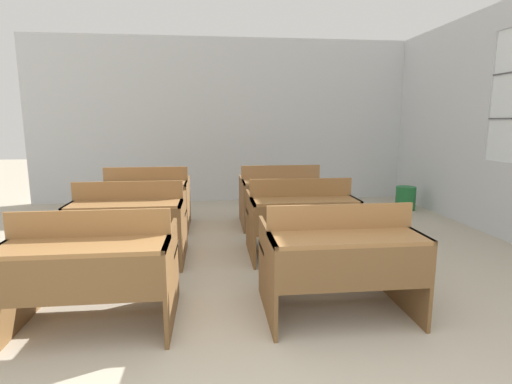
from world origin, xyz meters
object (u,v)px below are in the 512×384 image
object	(u,v)px
bench_front_right	(338,256)
bench_third_left	(147,197)
wastepaper_bin	(406,198)
bench_second_right	(300,215)
bench_third_right	(280,194)
bench_front_left	(93,266)
bench_second_left	(130,220)

from	to	relation	value
bench_front_right	bench_third_left	size ratio (longest dim) A/B	1.00
wastepaper_bin	bench_second_right	bearing A→B (deg)	-137.46
bench_third_right	bench_front_left	bearing A→B (deg)	-124.27
bench_front_right	wastepaper_bin	distance (m)	4.07
bench_front_left	bench_second_right	world-z (taller)	same
bench_front_right	bench_third_right	world-z (taller)	same
bench_front_left	bench_third_right	world-z (taller)	same
bench_front_left	bench_third_right	size ratio (longest dim) A/B	1.00
bench_third_left	wastepaper_bin	bearing A→B (deg)	10.81
bench_second_right	bench_third_left	size ratio (longest dim) A/B	1.00
bench_front_right	wastepaper_bin	size ratio (longest dim) A/B	2.86
bench_front_left	bench_second_left	distance (m)	1.33
bench_third_left	bench_third_right	bearing A→B (deg)	0.26
bench_second_left	wastepaper_bin	bearing A→B (deg)	27.06
bench_second_left	bench_front_right	bearing A→B (deg)	-36.74
bench_front_right	bench_second_right	world-z (taller)	same
bench_front_left	bench_second_left	world-z (taller)	same
bench_second_left	bench_third_left	size ratio (longest dim) A/B	1.00
bench_front_right	bench_third_left	distance (m)	3.18
bench_second_left	bench_third_right	distance (m)	2.21
bench_front_left	bench_front_right	bearing A→B (deg)	0.01
wastepaper_bin	bench_second_left	bearing A→B (deg)	-152.94
bench_third_left	wastepaper_bin	size ratio (longest dim) A/B	2.86
bench_third_right	wastepaper_bin	bearing A→B (deg)	18.89
wastepaper_bin	bench_third_left	bearing A→B (deg)	-169.19
bench_front_left	bench_second_left	size ratio (longest dim) A/B	1.00
bench_second_left	bench_third_right	bearing A→B (deg)	35.81
bench_front_right	bench_third_left	xyz separation A→B (m)	(-1.80, 2.61, 0.00)
bench_front_left	bench_third_left	size ratio (longest dim) A/B	1.00
bench_front_right	bench_second_left	xyz separation A→B (m)	(-1.78, 1.33, 0.00)
bench_third_left	wastepaper_bin	world-z (taller)	bench_third_left
bench_front_left	bench_second_right	bearing A→B (deg)	36.74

